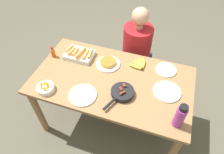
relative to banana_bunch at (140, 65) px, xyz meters
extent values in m
plane|color=#565142|center=(-0.21, -0.27, -0.79)|extent=(14.00, 14.00, 0.00)
cube|color=olive|center=(-0.21, -0.27, -0.03)|extent=(1.57, 0.87, 0.03)
cylinder|color=olive|center=(-0.94, -0.65, -0.42)|extent=(0.07, 0.07, 0.74)
cylinder|color=olive|center=(-0.94, 0.10, -0.42)|extent=(0.07, 0.07, 0.74)
cylinder|color=olive|center=(0.51, 0.10, -0.42)|extent=(0.07, 0.07, 0.74)
ellipsoid|color=yellow|center=(0.04, 0.01, 0.00)|extent=(0.04, 0.15, 0.04)
ellipsoid|color=yellow|center=(0.02, 0.03, 0.00)|extent=(0.06, 0.20, 0.03)
ellipsoid|color=yellow|center=(0.00, 0.02, 0.00)|extent=(0.11, 0.19, 0.04)
ellipsoid|color=yellow|center=(-0.01, 0.00, 0.00)|extent=(0.14, 0.14, 0.04)
ellipsoid|color=yellow|center=(-0.02, -0.02, 0.00)|extent=(0.14, 0.12, 0.03)
ellipsoid|color=yellow|center=(-0.03, -0.05, 0.00)|extent=(0.16, 0.06, 0.04)
cylinder|color=#4C3819|center=(0.04, -0.06, 0.00)|extent=(0.02, 0.02, 0.04)
cube|color=silver|center=(-0.66, -0.07, 0.01)|extent=(0.30, 0.21, 0.05)
cube|color=#F29E56|center=(-0.78, -0.05, 0.05)|extent=(0.04, 0.13, 0.04)
cube|color=#F29E56|center=(-0.73, -0.09, 0.05)|extent=(0.04, 0.12, 0.04)
cube|color=#F29E56|center=(-0.69, -0.08, 0.05)|extent=(0.03, 0.12, 0.04)
cube|color=#F29E56|center=(-0.63, -0.09, 0.06)|extent=(0.05, 0.17, 0.05)
cube|color=#F29E56|center=(-0.58, -0.08, 0.05)|extent=(0.03, 0.16, 0.04)
cube|color=#F29E56|center=(-0.53, -0.05, 0.05)|extent=(0.04, 0.15, 0.04)
cylinder|color=black|center=(-0.06, -0.42, -0.01)|extent=(0.21, 0.21, 0.01)
cylinder|color=black|center=(-0.06, -0.42, 0.01)|extent=(0.21, 0.21, 0.04)
cylinder|color=black|center=(-0.13, -0.59, 0.02)|extent=(0.08, 0.15, 0.02)
ellipsoid|color=brown|center=(-0.06, -0.36, 0.05)|extent=(0.05, 0.04, 0.03)
ellipsoid|color=brown|center=(-0.08, -0.42, 0.05)|extent=(0.06, 0.06, 0.03)
ellipsoid|color=brown|center=(-0.06, -0.46, 0.05)|extent=(0.05, 0.05, 0.03)
ellipsoid|color=brown|center=(-0.04, -0.44, 0.05)|extent=(0.05, 0.04, 0.03)
ellipsoid|color=brown|center=(-0.06, -0.37, 0.05)|extent=(0.04, 0.04, 0.03)
cylinder|color=white|center=(-0.32, -0.09, -0.01)|extent=(0.25, 0.25, 0.02)
cylinder|color=gold|center=(-0.32, -0.09, 0.02)|extent=(0.17, 0.17, 0.04)
cylinder|color=#9F6624|center=(-0.32, -0.09, 0.04)|extent=(0.16, 0.16, 0.00)
cylinder|color=white|center=(-0.40, -0.55, -0.01)|extent=(0.26, 0.26, 0.02)
cylinder|color=silver|center=(-0.37, -0.57, 0.00)|extent=(0.14, 0.02, 0.01)
cube|color=silver|center=(-0.47, -0.58, 0.00)|extent=(0.06, 0.03, 0.00)
cylinder|color=white|center=(0.32, -0.26, -0.01)|extent=(0.26, 0.26, 0.02)
cylinder|color=silver|center=(0.34, -0.23, 0.00)|extent=(0.05, 0.13, 0.01)
cube|color=silver|center=(0.37, -0.31, 0.00)|extent=(0.04, 0.06, 0.00)
cylinder|color=white|center=(0.27, 0.02, -0.01)|extent=(0.21, 0.21, 0.02)
cylinder|color=silver|center=(0.28, 0.00, 0.00)|extent=(0.04, 0.12, 0.01)
cube|color=silver|center=(0.25, 0.08, 0.00)|extent=(0.03, 0.05, 0.00)
cylinder|color=white|center=(-0.75, -0.60, 0.01)|extent=(0.16, 0.16, 0.05)
cone|color=#F4A819|center=(-0.72, -0.61, 0.05)|extent=(0.04, 0.04, 0.05)
cone|color=#F4A819|center=(-0.73, -0.58, 0.05)|extent=(0.04, 0.04, 0.06)
cone|color=#F4A819|center=(-0.77, -0.57, 0.05)|extent=(0.05, 0.05, 0.06)
cone|color=#F4A819|center=(-0.79, -0.60, 0.05)|extent=(0.04, 0.04, 0.05)
cone|color=#F4A819|center=(-0.77, -0.63, 0.05)|extent=(0.04, 0.04, 0.06)
cone|color=#F4A819|center=(-0.73, -0.64, 0.05)|extent=(0.04, 0.04, 0.05)
cylinder|color=#992D89|center=(0.45, -0.57, 0.09)|extent=(0.08, 0.08, 0.21)
cylinder|color=black|center=(0.45, -0.57, 0.21)|extent=(0.06, 0.06, 0.04)
cylinder|color=#C64C0F|center=(-0.93, -0.16, 0.02)|extent=(0.04, 0.04, 0.08)
cone|color=#C64C0F|center=(-0.93, -0.16, 0.08)|extent=(0.04, 0.04, 0.02)
cylinder|color=red|center=(-0.93, -0.16, 0.10)|extent=(0.02, 0.02, 0.03)
cube|color=black|center=(-0.12, 0.41, -0.55)|extent=(0.38, 0.38, 0.47)
cylinder|color=maroon|center=(-0.12, 0.41, -0.08)|extent=(0.35, 0.35, 0.48)
cylinder|color=tan|center=(-0.12, 0.41, 0.19)|extent=(0.09, 0.09, 0.05)
sphere|color=tan|center=(-0.12, 0.41, 0.31)|extent=(0.19, 0.19, 0.19)
camera|label=1|loc=(0.21, -1.52, 1.45)|focal=32.00mm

